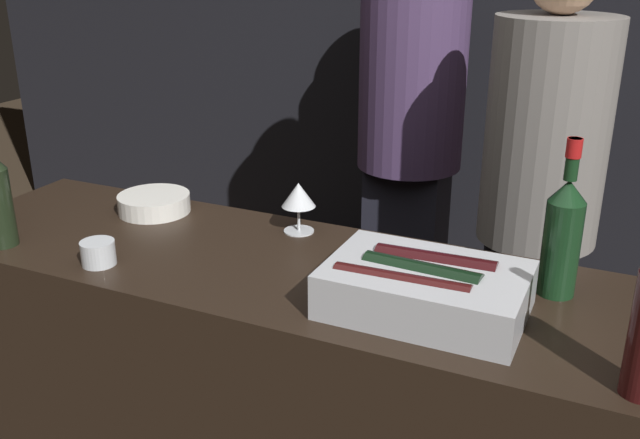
{
  "coord_description": "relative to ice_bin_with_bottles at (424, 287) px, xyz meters",
  "views": [
    {
      "loc": [
        0.66,
        -1.11,
        1.71
      ],
      "look_at": [
        0.0,
        0.32,
        1.09
      ],
      "focal_mm": 40.0,
      "sensor_mm": 36.0,
      "label": 1
    }
  ],
  "objects": [
    {
      "name": "wall_back_chalkboard",
      "position": [
        -0.29,
        2.21,
        0.37
      ],
      "size": [
        6.4,
        0.06,
        2.8
      ],
      "color": "black",
      "rests_on": "ground_plane"
    },
    {
      "name": "bar_counter",
      "position": [
        -0.29,
        0.08,
        -0.54
      ],
      "size": [
        2.12,
        0.58,
        0.97
      ],
      "color": "black",
      "rests_on": "ground_plane"
    },
    {
      "name": "ice_bin_with_bottles",
      "position": [
        0.0,
        0.0,
        0.0
      ],
      "size": [
        0.42,
        0.28,
        0.11
      ],
      "color": "#B7BABF",
      "rests_on": "bar_counter"
    },
    {
      "name": "bowl_white",
      "position": [
        -0.89,
        0.25,
        -0.03
      ],
      "size": [
        0.21,
        0.21,
        0.05
      ],
      "color": "silver",
      "rests_on": "bar_counter"
    },
    {
      "name": "wine_glass",
      "position": [
        -0.44,
        0.29,
        0.04
      ],
      "size": [
        0.09,
        0.09,
        0.14
      ],
      "color": "silver",
      "rests_on": "bar_counter"
    },
    {
      "name": "candle_votive",
      "position": [
        -0.79,
        -0.11,
        -0.03
      ],
      "size": [
        0.08,
        0.08,
        0.06
      ],
      "color": "silver",
      "rests_on": "bar_counter"
    },
    {
      "name": "red_wine_bottle_burgundy",
      "position": [
        0.25,
        0.2,
        0.09
      ],
      "size": [
        0.08,
        0.08,
        0.36
      ],
      "color": "#143319",
      "rests_on": "bar_counter"
    },
    {
      "name": "person_in_hoodie",
      "position": [
        0.09,
        0.98,
        -0.08
      ],
      "size": [
        0.38,
        0.38,
        1.72
      ],
      "rotation": [
        0.0,
        0.0,
        2.4
      ],
      "color": "black",
      "rests_on": "ground_plane"
    },
    {
      "name": "person_blond_tee",
      "position": [
        -0.66,
        1.82,
        -0.06
      ],
      "size": [
        0.33,
        0.33,
        1.72
      ],
      "rotation": [
        0.0,
        0.0,
        0.13
      ],
      "color": "black",
      "rests_on": "ground_plane"
    },
    {
      "name": "person_grey_polo",
      "position": [
        -0.48,
        1.36,
        -0.01
      ],
      "size": [
        0.42,
        0.42,
        1.84
      ],
      "rotation": [
        0.0,
        0.0,
        -1.24
      ],
      "color": "black",
      "rests_on": "ground_plane"
    }
  ]
}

